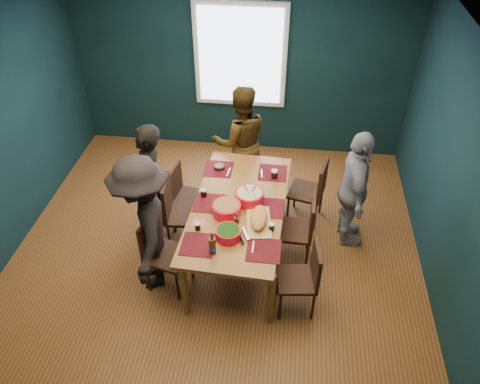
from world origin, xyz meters
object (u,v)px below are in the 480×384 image
object	(u,v)px
chair_left_far	(183,191)
chair_right_far	(314,187)
chair_left_mid	(177,208)
bowl_salad	(227,209)
chair_right_mid	(302,225)
cutting_board	(259,219)
bowl_dumpling	(249,196)
person_right	(354,191)
person_near_left	(144,225)
bowl_herbs	(228,233)
person_back	(241,141)
chair_left_near	(160,248)
dining_table	(239,211)
person_far_left	(150,184)
chair_right_near	(305,274)

from	to	relation	value
chair_left_far	chair_right_far	size ratio (longest dim) A/B	0.90
chair_left_mid	bowl_salad	world-z (taller)	chair_left_mid
chair_right_mid	cutting_board	distance (m)	0.64
chair_left_far	bowl_dumpling	bearing A→B (deg)	-18.02
person_right	chair_right_far	bearing A→B (deg)	51.88
person_near_left	bowl_herbs	distance (m)	0.90
chair_right_far	person_right	world-z (taller)	person_right
chair_left_mid	person_near_left	size ratio (longest dim) A/B	0.57
bowl_salad	bowl_dumpling	distance (m)	0.33
chair_right_far	person_back	size ratio (longest dim) A/B	0.58
chair_left_far	bowl_herbs	size ratio (longest dim) A/B	3.09
chair_right_mid	bowl_dumpling	size ratio (longest dim) A/B	2.85
chair_right_far	bowl_dumpling	world-z (taller)	bowl_dumpling
chair_left_far	chair_left_near	world-z (taller)	chair_left_near
dining_table	chair_left_mid	xyz separation A→B (m)	(-0.77, 0.12, -0.15)
bowl_salad	cutting_board	xyz separation A→B (m)	(0.37, -0.12, -0.01)
chair_left_mid	chair_left_near	bearing A→B (deg)	-98.25
chair_left_near	dining_table	bearing A→B (deg)	47.28
chair_right_mid	person_near_left	bearing A→B (deg)	-160.44
dining_table	bowl_herbs	distance (m)	0.55
chair_right_mid	person_back	world-z (taller)	person_back
dining_table	bowl_dumpling	distance (m)	0.21
person_far_left	bowl_herbs	world-z (taller)	person_far_left
bowl_dumpling	chair_left_far	bearing A→B (deg)	153.62
chair_left_mid	chair_right_near	distance (m)	1.76
person_right	bowl_herbs	distance (m)	1.68
bowl_salad	person_right	bearing A→B (deg)	22.28
chair_left_near	cutting_board	world-z (taller)	chair_left_near
person_far_left	bowl_dumpling	xyz separation A→B (m)	(1.22, -0.17, 0.06)
bowl_dumpling	bowl_herbs	xyz separation A→B (m)	(-0.16, -0.62, -0.01)
chair_left_near	chair_right_mid	bearing A→B (deg)	33.33
chair_right_mid	person_far_left	size ratio (longest dim) A/B	0.59
bowl_salad	chair_left_far	bearing A→B (deg)	134.38
chair_left_far	cutting_board	bearing A→B (deg)	-29.32
chair_left_far	dining_table	bearing A→B (deg)	-25.83
bowl_salad	cutting_board	distance (m)	0.39
bowl_dumpling	person_right	bearing A→B (deg)	16.05
person_near_left	cutting_board	distance (m)	1.23
chair_left_mid	bowl_salad	bearing A→B (deg)	-27.21
chair_left_near	bowl_salad	size ratio (longest dim) A/B	2.93
chair_left_mid	person_far_left	bearing A→B (deg)	152.19
chair_left_mid	chair_right_near	world-z (taller)	chair_left_mid
person_far_left	cutting_board	distance (m)	1.46
chair_right_mid	person_near_left	size ratio (longest dim) A/B	0.55
chair_left_near	chair_right_far	bearing A→B (deg)	51.12
person_right	bowl_salad	size ratio (longest dim) A/B	4.90
person_right	bowl_dumpling	size ratio (longest dim) A/B	4.81
bowl_salad	person_near_left	bearing A→B (deg)	-156.29
chair_right_mid	chair_left_mid	bearing A→B (deg)	178.31
chair_left_mid	cutting_board	bearing A→B (deg)	-25.54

